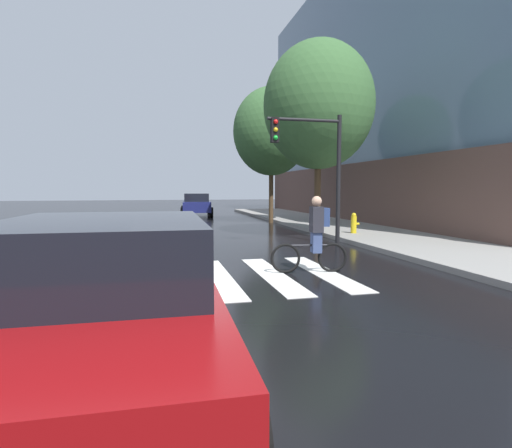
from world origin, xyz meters
name	(u,v)px	position (x,y,z in m)	size (l,w,h in m)	color
ground_plane	(193,279)	(0.00, 0.00, 0.00)	(120.00, 120.00, 0.00)	black
crosswalk_stripes	(218,277)	(0.52, 0.00, 0.01)	(5.20, 3.83, 0.01)	silver
sedan_near	(108,303)	(-1.12, -4.45, 0.82)	(2.24, 4.64, 1.59)	maroon
sedan_mid	(196,204)	(1.82, 19.30, 0.79)	(2.33, 4.55, 1.53)	navy
cyclist	(315,235)	(2.65, 0.00, 0.84)	(1.70, 0.39, 1.69)	black
traffic_light_near	(315,157)	(4.19, 3.90, 2.86)	(2.47, 0.28, 4.20)	black
fire_hydrant	(354,223)	(6.59, 5.81, 0.53)	(0.33, 0.22, 0.78)	gold
street_tree_near	(319,106)	(5.19, 6.09, 4.93)	(4.10, 4.10, 7.30)	#4C3823
street_tree_mid	(271,132)	(5.24, 12.73, 4.88)	(4.06, 4.06, 7.22)	#4C3823
corner_building	(464,99)	(17.87, 13.52, 7.38)	(16.93, 25.47, 14.86)	brown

